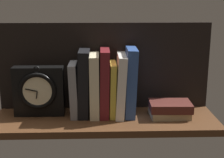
{
  "coord_description": "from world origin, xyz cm",
  "views": [
    {
      "loc": [
        -1.25,
        -114.83,
        44.74
      ],
      "look_at": [
        2.77,
        3.65,
        13.98
      ],
      "focal_mm": 52.79,
      "sensor_mm": 36.0,
      "label": 1
    }
  ],
  "objects": [
    {
      "name": "book_stack_side",
      "position": [
        24.33,
        0.53,
        2.94
      ],
      "size": [
        15.59,
        11.01,
        5.72
      ],
      "color": "#9E8966",
      "rests_on": "ground_plane"
    },
    {
      "name": "book_blue_modern",
      "position": [
        9.64,
        3.65,
        12.75
      ],
      "size": [
        4.57,
        13.35,
        25.62
      ],
      "primitive_type": "cube",
      "rotation": [
        0.0,
        0.03,
        0.0
      ],
      "color": "#2D4C8E",
      "rests_on": "ground_plane"
    },
    {
      "name": "book_black_skeptic",
      "position": [
        -7.73,
        3.65,
        12.41
      ],
      "size": [
        4.6,
        12.34,
        24.91
      ],
      "primitive_type": "cube",
      "rotation": [
        0.0,
        0.03,
        0.0
      ],
      "color": "black",
      "rests_on": "ground_plane"
    },
    {
      "name": "ground_plane",
      "position": [
        0.0,
        0.0,
        -1.25
      ],
      "size": [
        82.94,
        25.33,
        2.5
      ],
      "primitive_type": "cube",
      "color": "#4C2D19"
    },
    {
      "name": "book_maroon_dawkins",
      "position": [
        -0.03,
        3.65,
        12.53
      ],
      "size": [
        3.73,
        13.4,
        25.1
      ],
      "primitive_type": "cube",
      "rotation": [
        0.0,
        0.02,
        0.0
      ],
      "color": "maroon",
      "rests_on": "ground_plane"
    },
    {
      "name": "book_yellow_seinlanguage",
      "position": [
        3.01,
        3.65,
        10.05
      ],
      "size": [
        2.58,
        12.5,
        20.14
      ],
      "primitive_type": "cube",
      "rotation": [
        0.0,
        0.02,
        0.0
      ],
      "color": "gold",
      "rests_on": "ground_plane"
    },
    {
      "name": "framed_clock",
      "position": [
        -24.65,
        3.79,
        9.53
      ],
      "size": [
        18.69,
        6.32,
        19.45
      ],
      "color": "black",
      "rests_on": "ground_plane"
    },
    {
      "name": "book_white_catcher",
      "position": [
        5.93,
        3.65,
        11.57
      ],
      "size": [
        4.24,
        15.63,
        23.27
      ],
      "primitive_type": "cube",
      "rotation": [
        0.0,
        0.05,
        0.0
      ],
      "color": "silver",
      "rests_on": "ground_plane"
    },
    {
      "name": "book_cream_twain",
      "position": [
        -3.73,
        3.65,
        11.63
      ],
      "size": [
        3.46,
        13.64,
        23.26
      ],
      "primitive_type": "cube",
      "rotation": [
        0.0,
        -0.0,
        0.0
      ],
      "color": "beige",
      "rests_on": "ground_plane"
    },
    {
      "name": "back_panel",
      "position": [
        0.0,
        12.07,
        17.05
      ],
      "size": [
        82.94,
        1.2,
        34.1
      ],
      "primitive_type": "cube",
      "color": "black",
      "rests_on": "ground_plane"
    },
    {
      "name": "book_gray_chess",
      "position": [
        -11.41,
        3.65,
        10.04
      ],
      "size": [
        3.39,
        12.15,
        20.15
      ],
      "primitive_type": "cube",
      "rotation": [
        0.0,
        -0.03,
        0.0
      ],
      "color": "gray",
      "rests_on": "ground_plane"
    }
  ]
}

